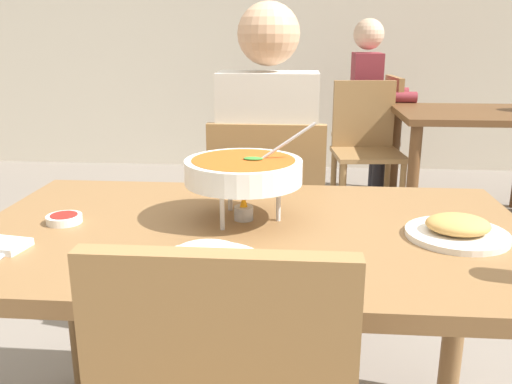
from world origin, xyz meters
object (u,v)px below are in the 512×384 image
at_px(diner_main, 268,159).
at_px(sauce_dish, 64,219).
at_px(chair_bg_middle, 377,129).
at_px(appetizer_plate, 457,230).
at_px(patron_bg_middle, 371,98).
at_px(curry_bowl, 244,172).
at_px(chair_bg_right, 365,141).
at_px(dining_table_far, 476,131).
at_px(dining_table_main, 251,266).
at_px(chair_diner_main, 267,220).
at_px(rice_plate, 208,260).

bearing_deg(diner_main, sauce_dish, -123.26).
height_order(sauce_dish, chair_bg_middle, chair_bg_middle).
height_order(appetizer_plate, patron_bg_middle, patron_bg_middle).
distance_m(curry_bowl, chair_bg_right, 2.42).
height_order(dining_table_far, chair_bg_right, chair_bg_right).
bearing_deg(dining_table_main, diner_main, 90.00).
height_order(chair_diner_main, chair_bg_middle, same).
bearing_deg(curry_bowl, rice_plate, -97.54).
distance_m(dining_table_main, curry_bowl, 0.24).
bearing_deg(patron_bg_middle, dining_table_main, -102.63).
distance_m(diner_main, chair_bg_middle, 2.25).
bearing_deg(diner_main, rice_plate, -93.85).
height_order(dining_table_main, patron_bg_middle, patron_bg_middle).
relative_size(sauce_dish, patron_bg_middle, 0.07).
xyz_separation_m(curry_bowl, patron_bg_middle, (0.66, 2.77, -0.12)).
xyz_separation_m(rice_plate, patron_bg_middle, (0.70, 3.09, -0.01)).
bearing_deg(dining_table_main, appetizer_plate, -3.20).
distance_m(chair_diner_main, appetizer_plate, 0.91).
distance_m(chair_diner_main, rice_plate, 0.99).
relative_size(chair_diner_main, sauce_dish, 10.00).
xyz_separation_m(diner_main, chair_bg_right, (0.56, 1.65, -0.24)).
distance_m(chair_diner_main, dining_table_far, 1.99).
bearing_deg(chair_bg_middle, dining_table_main, -103.79).
distance_m(rice_plate, appetizer_plate, 0.60).
xyz_separation_m(dining_table_main, chair_bg_right, (0.56, 2.38, -0.12)).
bearing_deg(chair_bg_right, curry_bowl, -104.13).
distance_m(curry_bowl, chair_bg_middle, 2.91).
bearing_deg(dining_table_main, chair_bg_right, 76.78).
bearing_deg(dining_table_far, dining_table_main, -118.67).
relative_size(appetizer_plate, dining_table_far, 0.24).
bearing_deg(chair_diner_main, rice_plate, -93.98).
height_order(sauce_dish, chair_bg_right, chair_bg_right).
xyz_separation_m(dining_table_far, chair_bg_right, (-0.68, 0.12, -0.09)).
bearing_deg(curry_bowl, sauce_dish, -172.09).
xyz_separation_m(curry_bowl, rice_plate, (-0.04, -0.31, -0.11)).
xyz_separation_m(dining_table_main, chair_diner_main, (-0.00, 0.70, -0.12)).
distance_m(rice_plate, patron_bg_middle, 3.17).
height_order(appetizer_plate, chair_bg_middle, chair_bg_middle).
bearing_deg(diner_main, dining_table_main, -90.00).
xyz_separation_m(chair_bg_middle, chair_bg_right, (-0.14, -0.47, 0.00)).
bearing_deg(rice_plate, dining_table_main, 75.32).
bearing_deg(curry_bowl, dining_table_main, -68.09).
distance_m(dining_table_main, sauce_dish, 0.50).
xyz_separation_m(chair_diner_main, dining_table_far, (1.24, 1.56, 0.09)).
xyz_separation_m(dining_table_main, sauce_dish, (-0.48, -0.00, 0.12)).
relative_size(rice_plate, patron_bg_middle, 0.18).
relative_size(chair_diner_main, appetizer_plate, 3.75).
xyz_separation_m(sauce_dish, patron_bg_middle, (1.12, 2.84, 0.00)).
xyz_separation_m(curry_bowl, chair_bg_right, (0.58, 2.32, -0.35)).
distance_m(dining_table_main, chair_diner_main, 0.71).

